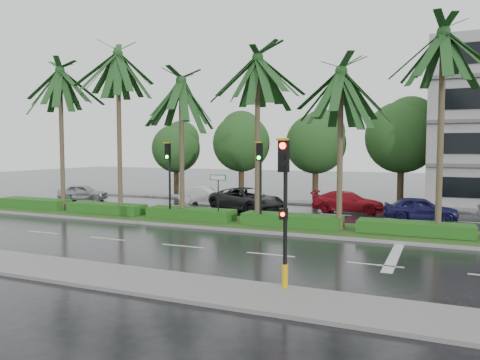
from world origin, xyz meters
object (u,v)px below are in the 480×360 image
at_px(signal_near, 284,207).
at_px(car_blue, 420,209).
at_px(signal_median_left, 169,169).
at_px(car_silver, 83,192).
at_px(car_white, 205,195).
at_px(car_darkgrey, 247,199).
at_px(car_red, 348,202).
at_px(street_sign, 218,186).

relative_size(signal_near, car_blue, 1.07).
height_order(signal_median_left, car_silver, signal_median_left).
distance_m(signal_near, signal_median_left, 13.93).
xyz_separation_m(signal_median_left, car_blue, (13.00, 6.20, -2.30)).
height_order(car_white, car_blue, car_blue).
bearing_deg(car_darkgrey, car_white, 84.38).
distance_m(signal_median_left, car_silver, 13.80).
bearing_deg(car_darkgrey, signal_near, -130.15).
height_order(car_white, car_red, car_red).
bearing_deg(signal_median_left, street_sign, 3.47).
bearing_deg(signal_near, street_sign, 125.34).
height_order(car_silver, car_red, car_red).
relative_size(street_sign, car_darkgrey, 0.47).
bearing_deg(signal_median_left, signal_near, -44.09).
height_order(street_sign, car_white, street_sign).
bearing_deg(signal_median_left, car_white, 104.86).
relative_size(signal_near, car_white, 1.14).
xyz_separation_m(signal_median_left, car_silver, (-12.00, 6.39, -2.35)).
xyz_separation_m(signal_median_left, car_red, (8.50, 8.21, -2.32)).
relative_size(signal_median_left, street_sign, 1.68).
distance_m(car_darkgrey, car_red, 6.63).
bearing_deg(signal_median_left, car_red, 44.01).
bearing_deg(car_darkgrey, car_red, -47.64).
relative_size(signal_median_left, car_silver, 1.14).
height_order(signal_near, car_silver, signal_near).
bearing_deg(car_blue, street_sign, 111.55).
bearing_deg(signal_median_left, car_darkgrey, 69.92).
relative_size(car_darkgrey, car_blue, 1.35).
height_order(signal_near, street_sign, signal_near).
xyz_separation_m(car_white, car_darkgrey, (4.50, -2.52, 0.14)).
xyz_separation_m(signal_near, street_sign, (-7.00, 9.87, -0.38)).
xyz_separation_m(signal_near, car_red, (-1.50, 17.90, -1.83)).
bearing_deg(street_sign, car_white, 122.12).
bearing_deg(car_white, signal_near, -145.79).
bearing_deg(car_white, signal_median_left, -164.82).
height_order(signal_median_left, street_sign, signal_median_left).
height_order(car_red, car_blue, car_blue).
bearing_deg(car_white, car_silver, 103.06).
distance_m(signal_median_left, car_blue, 14.59).
xyz_separation_m(street_sign, car_blue, (10.00, 6.02, -1.43)).
height_order(car_white, car_darkgrey, car_darkgrey).
bearing_deg(car_darkgrey, signal_median_left, -176.49).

